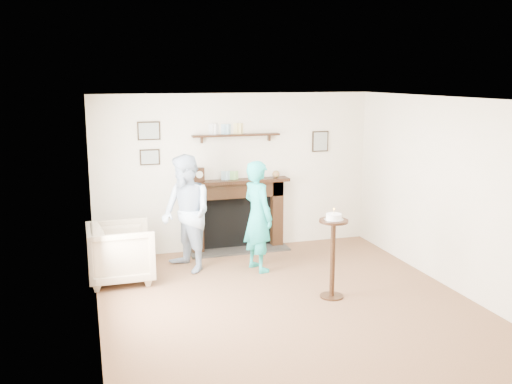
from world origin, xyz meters
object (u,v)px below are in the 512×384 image
(armchair, at_px, (122,280))
(woman, at_px, (258,269))
(pedestal_table, at_px, (333,243))
(man, at_px, (188,270))

(armchair, height_order, woman, woman)
(armchair, xyz_separation_m, pedestal_table, (2.51, -1.39, 0.71))
(woman, bearing_deg, armchair, 70.59)
(man, height_order, pedestal_table, pedestal_table)
(man, height_order, woman, man)
(armchair, bearing_deg, woman, -93.74)
(man, bearing_deg, woman, 52.61)
(armchair, distance_m, woman, 1.93)
(man, relative_size, pedestal_table, 1.45)
(woman, distance_m, pedestal_table, 1.58)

